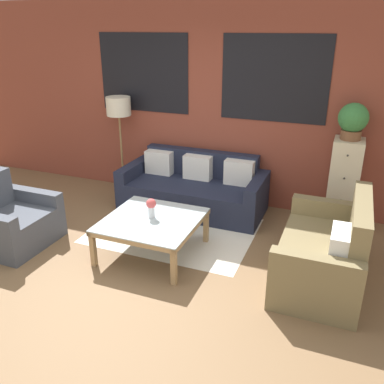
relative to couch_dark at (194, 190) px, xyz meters
The scene contains 11 objects.
ground_plane 1.97m from the couch_dark, 90.34° to the right, with size 16.00×16.00×0.00m, color brown.
wall_back_brick 1.22m from the couch_dark, 91.37° to the left, with size 8.40×0.09×2.80m.
rug 0.80m from the couch_dark, 88.74° to the right, with size 2.01×1.47×0.00m.
couch_dark is the anchor object (origin of this frame).
settee_vintage 2.22m from the couch_dark, 31.84° to the right, with size 0.80×1.43×0.92m.
armchair_corner 2.40m from the couch_dark, 133.20° to the right, with size 0.80×0.88×0.84m.
coffee_table 1.34m from the couch_dark, 89.30° to the right, with size 1.03×1.03×0.43m.
floor_lamp 1.61m from the couch_dark, behind, with size 0.36×0.36×1.48m.
drawer_cabinet 1.99m from the couch_dark, ahead, with size 0.36×0.42×1.16m.
potted_plant 2.26m from the couch_dark, ahead, with size 0.35×0.35×0.44m.
flower_vase 1.33m from the couch_dark, 90.14° to the right, with size 0.11×0.11×0.23m.
Camera 1 is at (1.95, -3.01, 2.44)m, focal length 38.00 mm.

